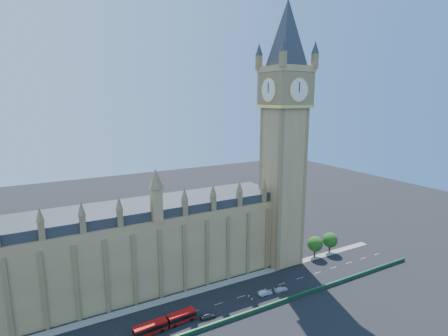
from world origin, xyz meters
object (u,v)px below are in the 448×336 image
red_bus (165,323)px  car_grey (208,315)px  car_silver (265,293)px  car_white (281,289)px

red_bus → car_grey: (11.99, -1.50, -0.79)m
car_grey → car_silver: 21.44m
car_grey → car_white: (27.01, 1.12, -0.10)m
car_grey → car_silver: car_grey is taller
red_bus → car_grey: size_ratio=3.85×
car_silver → red_bus: bearing=93.2°
red_bus → car_silver: red_bus is taller
car_grey → car_silver: (21.36, 1.87, -0.04)m
red_bus → car_white: bearing=-4.4°
car_silver → car_white: (5.65, -0.75, -0.06)m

